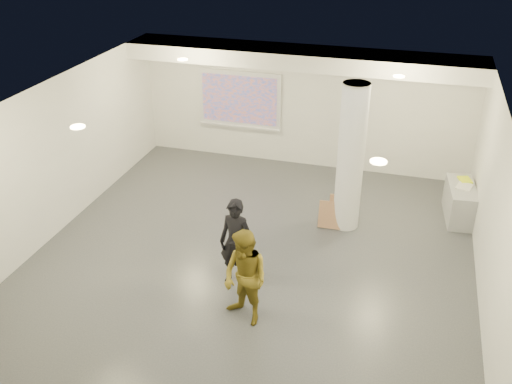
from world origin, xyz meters
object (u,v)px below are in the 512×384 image
(projection_screen, at_px, (240,100))
(man, at_px, (245,278))
(column, at_px, (351,158))
(credenza, at_px, (460,202))
(woman, at_px, (236,243))

(projection_screen, xyz_separation_m, man, (2.00, -6.02, -0.72))
(column, bearing_deg, credenza, 23.45)
(woman, xyz_separation_m, man, (0.45, -0.90, 0.00))
(column, relative_size, credenza, 2.40)
(credenza, bearing_deg, projection_screen, 156.83)
(projection_screen, distance_m, credenza, 5.70)
(credenza, bearing_deg, column, -162.10)
(woman, bearing_deg, projection_screen, 115.21)
(credenza, height_order, woman, woman)
(projection_screen, bearing_deg, woman, -73.11)
(projection_screen, xyz_separation_m, credenza, (5.32, -1.69, -1.16))
(column, xyz_separation_m, woman, (-1.55, -2.47, -0.70))
(man, bearing_deg, projection_screen, 136.88)
(man, bearing_deg, column, 100.38)
(projection_screen, bearing_deg, credenza, -17.63)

